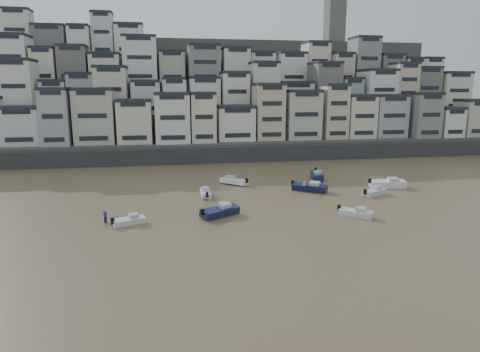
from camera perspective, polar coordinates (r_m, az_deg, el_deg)
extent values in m
plane|color=brown|center=(34.35, 1.02, -17.03)|extent=(400.00, 400.00, 0.00)
cube|color=#38383A|center=(97.00, -0.70, 2.92)|extent=(140.00, 3.00, 3.50)
cube|color=#4C4C47|center=(104.69, 1.36, 3.71)|extent=(140.00, 14.00, 4.00)
cube|color=#4C4C47|center=(116.03, 0.17, 5.98)|extent=(140.00, 14.00, 10.00)
cube|color=#4C4C47|center=(127.50, -0.82, 8.30)|extent=(140.00, 14.00, 18.00)
cube|color=#4C4C47|center=(139.17, -1.65, 10.23)|extent=(140.00, 16.00, 26.00)
cube|color=#4C4C47|center=(152.98, -2.46, 11.47)|extent=(140.00, 18.00, 32.00)
cube|color=#66635E|center=(163.33, 12.52, 20.04)|extent=(6.00, 6.00, 18.00)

